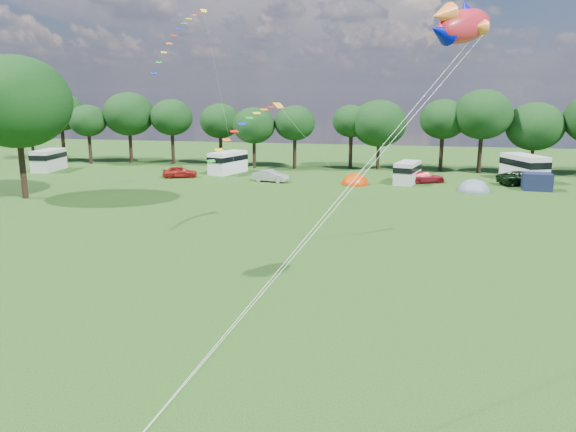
% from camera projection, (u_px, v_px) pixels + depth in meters
% --- Properties ---
extents(ground_plane, '(180.00, 180.00, 0.00)m').
position_uv_depth(ground_plane, '(242.00, 368.00, 20.68)').
color(ground_plane, black).
rests_on(ground_plane, ground).
extents(tree_line, '(102.98, 10.98, 10.27)m').
position_uv_depth(tree_line, '(408.00, 121.00, 70.68)').
color(tree_line, black).
rests_on(tree_line, ground).
extents(big_tree, '(10.00, 10.00, 13.28)m').
position_uv_depth(big_tree, '(16.00, 102.00, 51.63)').
color(big_tree, black).
rests_on(big_tree, ground).
extents(car_a, '(4.44, 3.06, 1.38)m').
position_uv_depth(car_a, '(180.00, 172.00, 66.27)').
color(car_a, maroon).
rests_on(car_a, ground).
extents(car_b, '(3.96, 2.02, 1.33)m').
position_uv_depth(car_b, '(271.00, 176.00, 63.11)').
color(car_b, '#96989D').
rests_on(car_b, ground).
extents(car_c, '(4.54, 3.27, 1.26)m').
position_uv_depth(car_c, '(425.00, 177.00, 62.54)').
color(car_c, maroon).
rests_on(car_c, ground).
extents(car_d, '(6.00, 3.75, 1.52)m').
position_uv_depth(car_d, '(523.00, 178.00, 60.82)').
color(car_d, black).
rests_on(car_d, ground).
extents(campervan_a, '(3.03, 5.72, 2.68)m').
position_uv_depth(campervan_a, '(49.00, 159.00, 72.08)').
color(campervan_a, '#BBBBBD').
rests_on(campervan_a, ground).
extents(campervan_b, '(3.90, 5.92, 2.68)m').
position_uv_depth(campervan_b, '(228.00, 162.00, 69.57)').
color(campervan_b, silver).
rests_on(campervan_b, ground).
extents(campervan_c, '(3.09, 5.16, 2.36)m').
position_uv_depth(campervan_c, '(407.00, 172.00, 62.16)').
color(campervan_c, '#B2B2B4').
rests_on(campervan_c, ground).
extents(campervan_d, '(4.75, 6.64, 3.00)m').
position_uv_depth(campervan_d, '(524.00, 167.00, 63.37)').
color(campervan_d, silver).
rests_on(campervan_d, ground).
extents(tent_orange, '(3.02, 3.31, 2.37)m').
position_uv_depth(tent_orange, '(355.00, 184.00, 61.53)').
color(tent_orange, '#BE3000').
rests_on(tent_orange, ground).
extents(tent_greyblue, '(3.25, 3.56, 2.42)m').
position_uv_depth(tent_greyblue, '(474.00, 191.00, 57.24)').
color(tent_greyblue, slate).
rests_on(tent_greyblue, ground).
extents(awning_navy, '(2.99, 2.50, 1.77)m').
position_uv_depth(awning_navy, '(537.00, 182.00, 57.80)').
color(awning_navy, '#131935').
rests_on(awning_navy, ground).
extents(fish_kite, '(3.05, 3.43, 1.95)m').
position_uv_depth(fish_kite, '(459.00, 25.00, 21.31)').
color(fish_kite, red).
rests_on(fish_kite, ground).
extents(streamer_kite_a, '(3.29, 5.50, 5.73)m').
position_uv_depth(streamer_kite_a, '(183.00, 30.00, 47.96)').
color(streamer_kite_a, yellow).
rests_on(streamer_kite_a, ground).
extents(streamer_kite_b, '(4.32, 4.78, 3.83)m').
position_uv_depth(streamer_kite_b, '(251.00, 122.00, 38.28)').
color(streamer_kite_b, gold).
rests_on(streamer_kite_b, ground).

